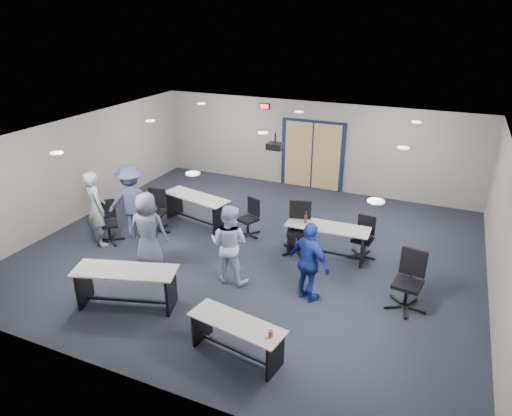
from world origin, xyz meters
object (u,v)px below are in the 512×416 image
at_px(table_back_left, 196,205).
at_px(person_gray, 96,208).
at_px(chair_loose_right, 408,282).
at_px(person_lightblue, 229,244).
at_px(chair_back_d, 363,238).
at_px(person_navy, 309,262).
at_px(person_plaid, 148,230).
at_px(table_back_right, 327,235).
at_px(chair_loose_left, 108,223).
at_px(chair_back_b, 248,218).
at_px(table_front_right, 237,333).
at_px(chair_back_c, 299,229).
at_px(table_front_left, 126,281).
at_px(person_back, 132,201).
at_px(chair_back_a, 154,212).

bearing_deg(table_back_left, person_gray, -115.79).
relative_size(chair_loose_right, person_lightblue, 0.68).
relative_size(chair_back_d, person_navy, 0.59).
relative_size(person_plaid, person_lightblue, 1.00).
xyz_separation_m(table_back_right, chair_back_d, (0.75, 0.28, -0.04)).
bearing_deg(chair_loose_left, table_back_left, 9.60).
bearing_deg(chair_back_b, person_lightblue, -53.83).
distance_m(table_front_right, chair_back_d, 4.21).
bearing_deg(chair_back_c, person_plaid, -161.94).
relative_size(table_back_left, person_plaid, 1.17).
relative_size(table_front_left, chair_loose_right, 1.77).
bearing_deg(chair_loose_left, chair_back_b, -12.71).
bearing_deg(person_gray, chair_back_c, -132.22).
bearing_deg(chair_back_c, chair_back_b, 151.95).
xyz_separation_m(table_front_left, person_back, (-1.74, 2.47, 0.39)).
height_order(table_back_left, chair_back_b, chair_back_b).
bearing_deg(table_back_left, chair_back_d, 11.68).
distance_m(table_front_right, chair_back_a, 5.04).
xyz_separation_m(chair_back_a, person_navy, (4.41, -1.26, 0.26)).
height_order(chair_loose_left, person_gray, person_gray).
bearing_deg(chair_loose_left, person_navy, -46.35).
bearing_deg(person_plaid, table_front_right, 132.30).
bearing_deg(person_lightblue, chair_back_d, -138.34).
height_order(table_back_left, chair_loose_left, chair_loose_left).
bearing_deg(chair_loose_right, table_front_right, -125.73).
relative_size(chair_back_c, chair_loose_left, 1.18).
relative_size(table_back_right, chair_back_b, 1.99).
height_order(chair_loose_left, person_lightblue, person_lightblue).
bearing_deg(person_gray, person_plaid, -161.39).
xyz_separation_m(table_back_right, chair_back_a, (-4.27, -0.53, 0.03)).
distance_m(table_front_right, chair_back_b, 4.33).
bearing_deg(chair_back_c, table_back_right, -5.41).
relative_size(chair_back_a, person_plaid, 0.65).
xyz_separation_m(chair_back_d, person_plaid, (-4.18, -2.18, 0.36)).
bearing_deg(chair_back_b, person_navy, -20.72).
bearing_deg(person_gray, table_back_left, -98.88).
relative_size(table_front_left, person_lightblue, 1.19).
relative_size(table_front_right, table_back_right, 0.89).
bearing_deg(chair_back_b, chair_back_a, -138.92).
height_order(chair_back_a, chair_back_c, chair_back_c).
relative_size(table_front_right, chair_back_a, 1.53).
relative_size(table_front_right, person_navy, 1.04).
xyz_separation_m(table_front_left, chair_back_b, (0.85, 3.59, -0.06)).
distance_m(table_back_right, chair_back_a, 4.30).
height_order(person_plaid, person_navy, person_plaid).
bearing_deg(chair_back_d, chair_back_a, -164.43).
bearing_deg(table_front_left, person_plaid, 92.76).
bearing_deg(table_back_right, person_plaid, -153.29).
relative_size(chair_back_a, chair_back_b, 1.16).
xyz_separation_m(chair_back_c, person_gray, (-4.50, -1.47, 0.32)).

